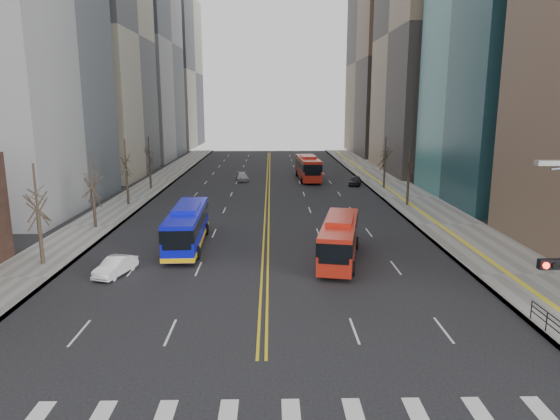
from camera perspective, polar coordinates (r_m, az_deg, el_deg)
The scene contains 12 objects.
sidewalk_right at distance 63.97m, azimuth 14.44°, elevation 1.42°, with size 7.00×130.00×0.15m, color gray.
sidewalk_left at distance 63.95m, azimuth -16.39°, elevation 1.30°, with size 5.00×130.00×0.15m, color gray.
centerline at distance 71.53m, azimuth -1.38°, elevation 2.82°, with size 0.55×100.00×0.01m.
office_towers at distance 85.07m, azimuth -1.32°, elevation 20.44°, with size 83.00×134.00×58.00m.
street_trees at distance 51.16m, azimuth -9.64°, elevation 4.51°, with size 35.20×47.20×7.60m.
blue_bus at distance 41.19m, azimuth -10.56°, elevation -1.72°, with size 2.96×11.51×3.34m.
red_bus_near at distance 37.06m, azimuth 6.81°, elevation -3.04°, with size 4.36×10.40×3.24m.
red_bus_far at distance 76.92m, azimuth 3.21°, elevation 5.00°, with size 3.38×11.94×3.73m.
car_white at distance 35.76m, azimuth -18.30°, elevation -6.13°, with size 1.31×3.75×1.24m, color white.
car_dark_mid at distance 72.48m, azimuth 8.56°, elevation 3.34°, with size 1.57×3.90×1.33m, color black.
car_silver at distance 76.01m, azimuth -4.34°, elevation 3.79°, with size 1.71×4.21×1.22m, color #97979C.
car_dark_far at distance 89.69m, azimuth 3.32°, elevation 5.01°, with size 1.85×4.01×1.11m, color black.
Camera 1 is at (0.46, -15.62, 11.33)m, focal length 32.00 mm.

